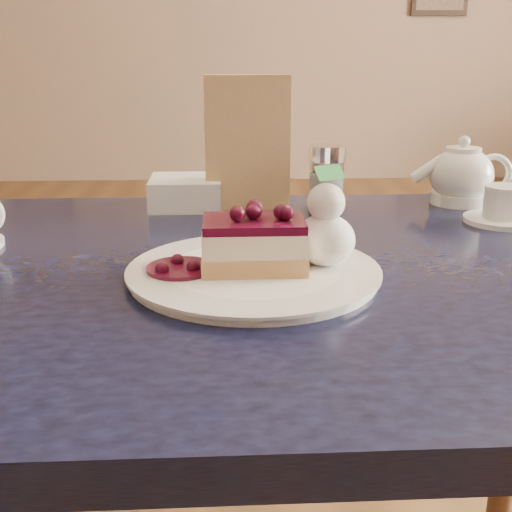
{
  "coord_description": "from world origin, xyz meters",
  "views": [
    {
      "loc": [
        0.1,
        -0.46,
        1.04
      ],
      "look_at": [
        0.13,
        0.21,
        0.83
      ],
      "focal_mm": 45.0,
      "sensor_mm": 36.0,
      "label": 1
    }
  ],
  "objects_px": {
    "main_table": "(252,322)",
    "tea_set": "(469,182)",
    "dessert_plate": "(254,273)",
    "cheesecake_slice": "(254,244)"
  },
  "relations": [
    {
      "from": "main_table",
      "to": "dessert_plate",
      "type": "distance_m",
      "value": 0.1
    },
    {
      "from": "dessert_plate",
      "to": "tea_set",
      "type": "distance_m",
      "value": 0.54
    },
    {
      "from": "tea_set",
      "to": "cheesecake_slice",
      "type": "bearing_deg",
      "value": -137.59
    },
    {
      "from": "dessert_plate",
      "to": "cheesecake_slice",
      "type": "height_order",
      "value": "cheesecake_slice"
    },
    {
      "from": "main_table",
      "to": "dessert_plate",
      "type": "bearing_deg",
      "value": -90.0
    },
    {
      "from": "main_table",
      "to": "tea_set",
      "type": "height_order",
      "value": "tea_set"
    },
    {
      "from": "main_table",
      "to": "tea_set",
      "type": "relative_size",
      "value": 4.88
    },
    {
      "from": "main_table",
      "to": "tea_set",
      "type": "distance_m",
      "value": 0.52
    },
    {
      "from": "main_table",
      "to": "dessert_plate",
      "type": "xyz_separation_m",
      "value": [
        0.0,
        -0.05,
        0.09
      ]
    },
    {
      "from": "cheesecake_slice",
      "to": "tea_set",
      "type": "height_order",
      "value": "tea_set"
    }
  ]
}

